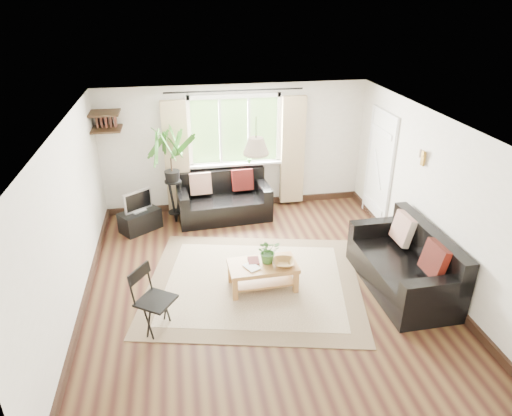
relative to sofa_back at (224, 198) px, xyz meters
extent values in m
plane|color=black|center=(0.29, -2.27, -0.40)|extent=(5.50, 5.50, 0.00)
plane|color=white|center=(0.29, -2.27, 2.00)|extent=(5.50, 5.50, 0.00)
cube|color=beige|center=(0.29, 0.48, 0.80)|extent=(5.00, 0.02, 2.40)
cube|color=beige|center=(0.29, -5.02, 0.80)|extent=(5.00, 0.02, 2.40)
cube|color=beige|center=(-2.21, -2.27, 0.80)|extent=(0.02, 5.50, 2.40)
cube|color=beige|center=(2.79, -2.27, 0.80)|extent=(0.02, 5.50, 2.40)
cube|color=beige|center=(0.20, -2.24, -0.39)|extent=(3.59, 3.26, 0.02)
cube|color=silver|center=(2.76, -0.57, 0.60)|extent=(0.06, 0.96, 2.06)
imported|color=#346227|center=(0.39, -2.32, 0.18)|extent=(0.36, 0.32, 0.36)
imported|color=brown|center=(0.59, -2.44, 0.04)|extent=(0.36, 0.36, 0.08)
imported|color=white|center=(0.06, -2.46, 0.01)|extent=(0.26, 0.28, 0.02)
imported|color=#552422|center=(0.10, -2.26, 0.01)|extent=(0.17, 0.22, 0.02)
cube|color=black|center=(-1.54, -0.25, -0.21)|extent=(0.79, 0.72, 0.37)
imported|color=#2D6023|center=(0.54, 0.36, 0.67)|extent=(0.14, 0.10, 0.27)
camera|label=1|loc=(-0.73, -7.76, 3.53)|focal=32.00mm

